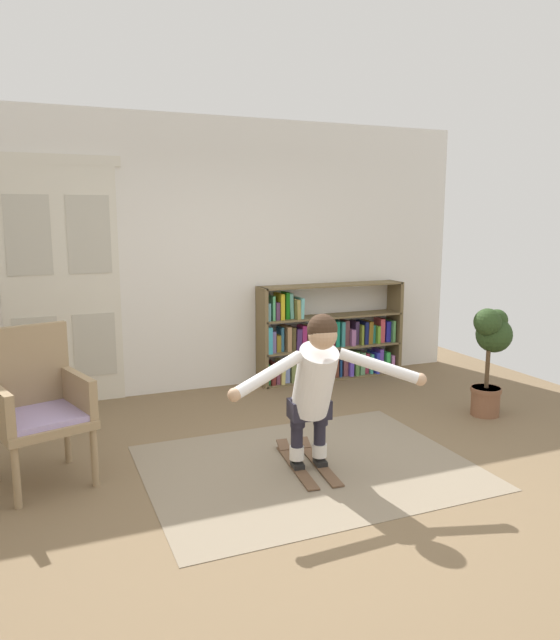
# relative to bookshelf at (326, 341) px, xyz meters

# --- Properties ---
(ground_plane) EXTENTS (7.20, 7.20, 0.00)m
(ground_plane) POSITION_rel_bookshelf_xyz_m (-1.30, -2.39, -0.45)
(ground_plane) COLOR brown
(back_wall) EXTENTS (6.00, 0.10, 2.90)m
(back_wall) POSITION_rel_bookshelf_xyz_m (-1.30, 0.21, 1.00)
(back_wall) COLOR silver
(back_wall) RESTS_ON ground
(double_door) EXTENTS (1.22, 0.05, 2.45)m
(double_door) POSITION_rel_bookshelf_xyz_m (-2.83, 0.15, 0.78)
(double_door) COLOR silver
(double_door) RESTS_ON ground
(rug) EXTENTS (2.40, 1.85, 0.01)m
(rug) POSITION_rel_bookshelf_xyz_m (-1.26, -2.18, -0.44)
(rug) COLOR gray
(rug) RESTS_ON ground
(bookshelf) EXTENTS (1.75, 0.30, 1.10)m
(bookshelf) POSITION_rel_bookshelf_xyz_m (0.00, 0.00, 0.00)
(bookshelf) COLOR brown
(bookshelf) RESTS_ON ground
(wicker_chair) EXTENTS (0.75, 0.75, 1.10)m
(wicker_chair) POSITION_rel_bookshelf_xyz_m (-3.11, -1.65, 0.14)
(wicker_chair) COLOR #987E5B
(wicker_chair) RESTS_ON ground
(potted_plant) EXTENTS (0.41, 0.34, 1.03)m
(potted_plant) POSITION_rel_bookshelf_xyz_m (0.85, -1.73, 0.20)
(potted_plant) COLOR brown
(potted_plant) RESTS_ON ground
(skis_pair) EXTENTS (0.36, 0.85, 0.07)m
(skis_pair) POSITION_rel_bookshelf_xyz_m (-1.25, -2.15, -0.42)
(skis_pair) COLOR brown
(skis_pair) RESTS_ON rug
(person_skier) EXTENTS (1.40, 0.71, 1.14)m
(person_skier) POSITION_rel_bookshelf_xyz_m (-1.27, -2.33, 0.27)
(person_skier) COLOR white
(person_skier) RESTS_ON skis_pair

